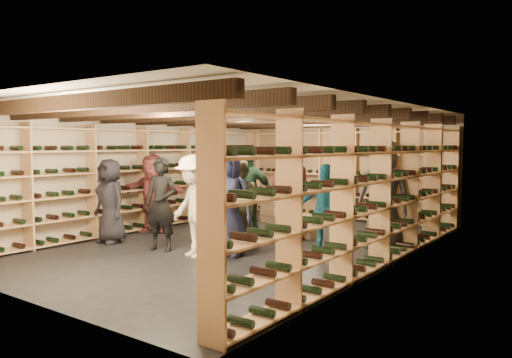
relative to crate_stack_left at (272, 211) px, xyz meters
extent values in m
plane|color=black|center=(0.95, -2.38, -0.26)|extent=(8.00, 8.00, 0.00)
cube|color=#C1AE96|center=(0.95, 1.62, 0.94)|extent=(5.50, 0.02, 2.40)
cube|color=#C1AE96|center=(0.95, -6.38, 0.94)|extent=(5.50, 0.02, 2.40)
cube|color=#C1AE96|center=(-1.80, -2.38, 0.94)|extent=(0.02, 8.00, 2.40)
cube|color=#C1AE96|center=(3.70, -2.38, 0.94)|extent=(0.02, 8.00, 2.40)
cube|color=beige|center=(0.95, -2.38, 2.15)|extent=(5.50, 8.00, 0.01)
cube|color=black|center=(0.95, -5.88, 2.00)|extent=(5.40, 0.12, 0.18)
cube|color=black|center=(0.95, -5.01, 2.00)|extent=(5.40, 0.12, 0.18)
cube|color=black|center=(0.95, -4.13, 2.00)|extent=(5.40, 0.12, 0.18)
cube|color=black|center=(0.95, -3.26, 2.00)|extent=(5.40, 0.12, 0.18)
cube|color=black|center=(0.95, -2.38, 2.00)|extent=(5.40, 0.12, 0.18)
cube|color=black|center=(0.95, -1.51, 2.00)|extent=(5.40, 0.12, 0.18)
cube|color=black|center=(0.95, -0.63, 2.00)|extent=(5.40, 0.12, 0.18)
cube|color=black|center=(0.95, 0.24, 2.00)|extent=(5.40, 0.12, 0.18)
cube|color=black|center=(0.95, 1.12, 2.00)|extent=(5.40, 0.12, 0.18)
cube|color=tan|center=(-1.62, -2.38, 0.82)|extent=(0.32, 7.50, 2.15)
cube|color=tan|center=(3.52, -2.38, 0.82)|extent=(0.32, 7.50, 2.15)
cube|color=tan|center=(0.95, 1.45, 0.82)|extent=(4.70, 0.30, 2.15)
cube|color=tan|center=(0.00, 0.00, -0.17)|extent=(0.56, 0.43, 0.17)
cube|color=tan|center=(0.00, 0.00, 0.00)|extent=(0.56, 0.43, 0.17)
cube|color=tan|center=(0.00, 0.00, 0.17)|extent=(0.56, 0.43, 0.17)
cube|color=tan|center=(1.58, -1.08, -0.17)|extent=(0.59, 0.51, 0.17)
cube|color=tan|center=(1.58, -1.08, 0.00)|extent=(0.59, 0.51, 0.17)
cube|color=tan|center=(0.70, 0.35, -0.17)|extent=(0.54, 0.40, 0.17)
imported|color=black|center=(-1.05, -3.66, 0.50)|extent=(0.79, 0.56, 1.52)
imported|color=black|center=(0.19, -3.59, 0.52)|extent=(0.66, 0.53, 1.56)
imported|color=brown|center=(1.13, -2.65, 0.50)|extent=(0.79, 0.64, 1.51)
imported|color=beige|center=(0.94, -3.61, 0.55)|extent=(1.16, 0.85, 1.61)
imported|color=#156181|center=(2.61, -2.38, 0.48)|extent=(0.92, 0.53, 1.48)
imported|color=brown|center=(-1.23, -2.48, 0.54)|extent=(1.55, 0.96, 1.59)
imported|color=#1D213F|center=(1.32, -3.21, 0.60)|extent=(0.97, 0.79, 1.71)
imported|color=gray|center=(0.36, -1.99, 0.61)|extent=(0.74, 0.62, 1.74)
imported|color=#451A19|center=(1.44, -1.50, 0.67)|extent=(1.03, 0.87, 1.86)
imported|color=#ABA89C|center=(-0.80, -1.08, 0.61)|extent=(1.17, 0.73, 1.73)
imported|color=#2A4F38|center=(0.89, -2.15, 0.61)|extent=(1.10, 0.76, 1.73)
imported|color=slate|center=(1.08, -1.08, 0.52)|extent=(1.45, 0.52, 1.55)
imported|color=#35363A|center=(3.10, -1.22, 0.68)|extent=(0.92, 0.61, 1.87)
camera|label=1|loc=(6.32, -9.33, 1.52)|focal=35.00mm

